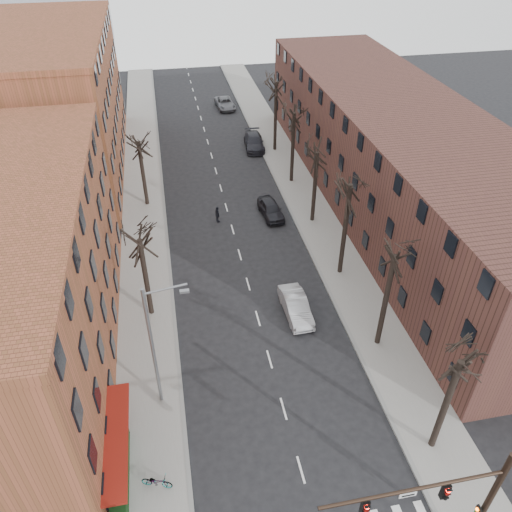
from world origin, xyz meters
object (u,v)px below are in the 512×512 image
parked_car_near (271,209)px  parked_car_mid (254,142)px  silver_sedan (296,306)px  bicycle (157,481)px

parked_car_near → parked_car_mid: bearing=79.8°
silver_sedan → parked_car_mid: 29.31m
parked_car_mid → silver_sedan: bearing=-90.2°
parked_car_mid → bicycle: (-12.93, -40.65, -0.19)m
bicycle → silver_sedan: bearing=-23.2°
parked_car_near → bicycle: parked_car_near is taller
parked_car_mid → bicycle: 42.66m
silver_sedan → bicycle: (-10.44, -11.45, -0.17)m
parked_car_mid → bicycle: bearing=-103.0°
silver_sedan → parked_car_mid: bearing=83.4°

